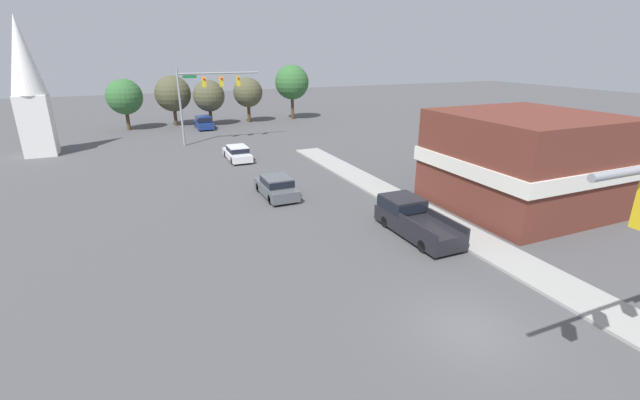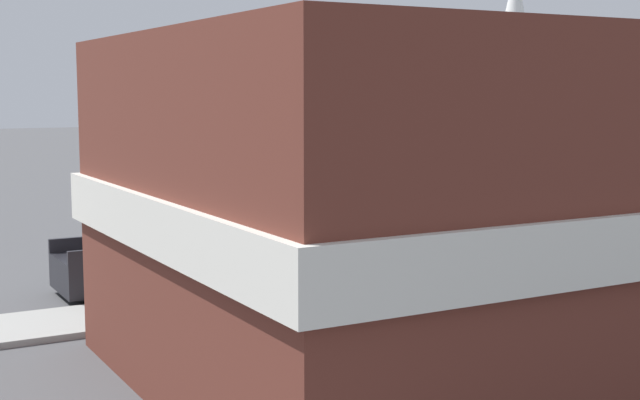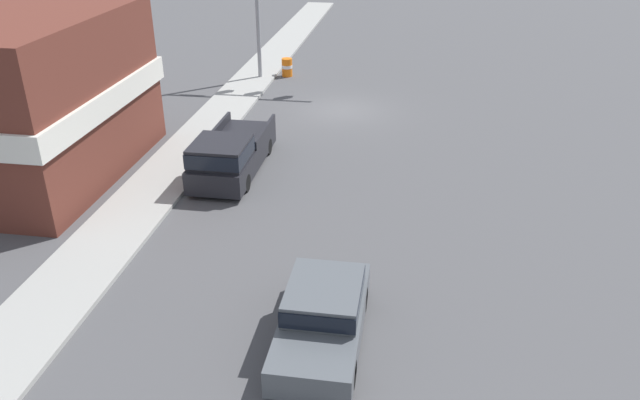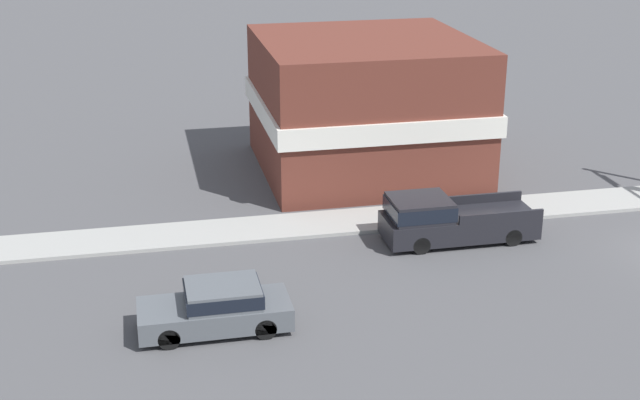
# 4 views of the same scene
# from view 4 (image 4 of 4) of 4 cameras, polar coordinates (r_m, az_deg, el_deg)

# --- Properties ---
(sidewalk_curb) EXTENTS (2.40, 60.00, 0.14)m
(sidewalk_curb) POSITION_cam_4_polar(r_m,az_deg,el_deg) (39.29, 18.26, -0.01)
(sidewalk_curb) COLOR #9E9E99
(sidewalk_curb) RESTS_ON ground
(car_lead) EXTENTS (1.93, 4.60, 1.48)m
(car_lead) POSITION_cam_4_polar(r_m,az_deg,el_deg) (27.26, -6.56, -6.79)
(car_lead) COLOR black
(car_lead) RESTS_ON ground
(pickup_truck_parked) EXTENTS (2.08, 5.74, 1.79)m
(pickup_truck_parked) POSITION_cam_4_polar(r_m,az_deg,el_deg) (33.51, 8.07, -1.21)
(pickup_truck_parked) COLOR black
(pickup_truck_parked) RESTS_ON ground
(corner_brick_building) EXTENTS (9.70, 9.63, 6.05)m
(corner_brick_building) POSITION_cam_4_polar(r_m,az_deg,el_deg) (40.60, 2.89, 6.10)
(corner_brick_building) COLOR brown
(corner_brick_building) RESTS_ON ground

